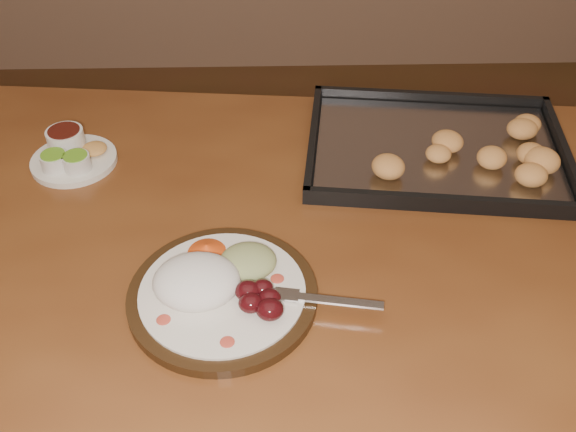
{
  "coord_description": "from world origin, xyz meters",
  "views": [
    {
      "loc": [
        0.09,
        -0.72,
        1.44
      ],
      "look_at": [
        0.11,
        0.05,
        0.77
      ],
      "focal_mm": 40.0,
      "sensor_mm": 36.0,
      "label": 1
    }
  ],
  "objects": [
    {
      "name": "dining_table",
      "position": [
        0.04,
        0.01,
        0.65
      ],
      "size": [
        1.58,
        1.04,
        0.75
      ],
      "rotation": [
        0.0,
        0.0,
        -0.1
      ],
      "color": "brown",
      "rests_on": "ground"
    },
    {
      "name": "dinner_plate",
      "position": [
        0.0,
        -0.1,
        0.77
      ],
      "size": [
        0.36,
        0.27,
        0.06
      ],
      "rotation": [
        0.0,
        0.0,
        -0.27
      ],
      "color": "black",
      "rests_on": "dining_table"
    },
    {
      "name": "condiment_saucer",
      "position": [
        -0.28,
        0.23,
        0.77
      ],
      "size": [
        0.15,
        0.15,
        0.05
      ],
      "rotation": [
        0.0,
        0.0,
        0.2
      ],
      "color": "silver",
      "rests_on": "dining_table"
    },
    {
      "name": "baking_tray",
      "position": [
        0.38,
        0.24,
        0.76
      ],
      "size": [
        0.51,
        0.4,
        0.05
      ],
      "rotation": [
        0.0,
        0.0,
        -0.12
      ],
      "color": "black",
      "rests_on": "dining_table"
    }
  ]
}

